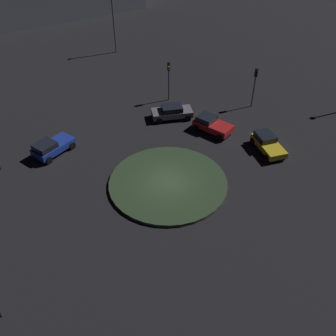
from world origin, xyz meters
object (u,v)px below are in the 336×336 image
Objects in this scene: car_yellow at (268,143)px; traffic_light_southeast at (255,80)px; car_red at (212,124)px; streetlamp_northeast at (113,18)px; car_grey at (172,112)px; traffic_light_east at (169,74)px; car_blue at (52,147)px.

traffic_light_southeast is at bearing 163.66° from car_yellow.
streetlamp_northeast is at bearing 159.25° from car_red.
streetlamp_northeast reaches higher than car_yellow.
car_grey is 4.60m from traffic_light_east.
traffic_light_southeast is at bearing 81.22° from traffic_light_east.
traffic_light_east is 9.25m from traffic_light_southeast.
traffic_light_east is 15.79m from streetlamp_northeast.
streetlamp_northeast is (17.84, 15.07, 4.05)m from car_red.
car_yellow is at bearing 5.72° from car_red.
streetlamp_northeast is at bearing -151.45° from traffic_light_east.
car_yellow is 8.50m from traffic_light_southeast.
car_blue is 0.99× the size of car_yellow.
car_red is at bearing -39.09° from car_blue.
car_yellow is at bearing -51.66° from car_blue.
car_blue is 15.57m from car_red.
car_red is 8.05m from traffic_light_east.
car_yellow is (-4.08, -9.74, -0.02)m from car_grey.
car_red is at bearing 34.34° from traffic_light_east.
streetlamp_northeast is at bearing -161.52° from car_yellow.
streetlamp_northeast reaches higher than traffic_light_southeast.
car_grey is 19.78m from streetlamp_northeast.
traffic_light_east is at bearing -9.97° from car_blue.
car_grey is 4.66m from car_red.
streetlamp_northeast is at bearing 28.65° from car_blue.
car_red is at bearing -140.30° from car_yellow.
streetlamp_northeast reaches higher than car_blue.
traffic_light_east is 1.01× the size of traffic_light_southeast.
car_blue is 0.94× the size of car_grey.
streetlamp_northeast is (20.18, 20.48, 4.07)m from car_yellow.
car_blue is 12.80m from car_grey.
car_red is 0.96× the size of traffic_light_southeast.
car_grey is at bearing -146.29° from streetlamp_northeast.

